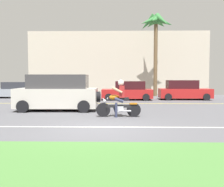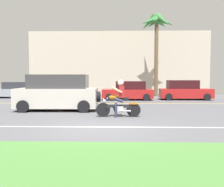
% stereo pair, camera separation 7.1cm
% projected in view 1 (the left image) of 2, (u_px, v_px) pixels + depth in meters
% --- Properties ---
extents(ground, '(56.00, 30.00, 0.04)m').
position_uv_depth(ground, '(103.00, 116.00, 11.99)').
color(ground, '#545459').
extents(grass_median, '(56.00, 3.80, 0.06)m').
position_uv_depth(grass_median, '(82.00, 168.00, 4.90)').
color(grass_median, '#477A38').
rests_on(grass_median, ground).
extents(lane_line_near, '(50.40, 0.12, 0.01)m').
position_uv_depth(lane_line_near, '(99.00, 127.00, 9.15)').
color(lane_line_near, silver).
rests_on(lane_line_near, ground).
extents(lane_line_far, '(50.40, 0.12, 0.01)m').
position_uv_depth(lane_line_far, '(108.00, 103.00, 17.60)').
color(lane_line_far, yellow).
rests_on(lane_line_far, ground).
extents(motorcyclist, '(2.05, 0.67, 1.72)m').
position_uv_depth(motorcyclist, '(119.00, 101.00, 11.51)').
color(motorcyclist, black).
rests_on(motorcyclist, ground).
extents(suv_nearby, '(4.60, 2.25, 1.97)m').
position_uv_depth(suv_nearby, '(58.00, 93.00, 13.88)').
color(suv_nearby, beige).
rests_on(suv_nearby, ground).
extents(parked_car_0, '(4.23, 2.17, 1.43)m').
position_uv_depth(parked_car_0, '(15.00, 90.00, 22.70)').
color(parked_car_0, '#8C939E').
rests_on(parked_car_0, ground).
extents(parked_car_1, '(4.04, 2.03, 1.60)m').
position_uv_depth(parked_car_1, '(71.00, 90.00, 21.30)').
color(parked_car_1, '#AD1E1E').
rests_on(parked_car_1, ground).
extents(parked_car_2, '(4.10, 2.00, 1.53)m').
position_uv_depth(parked_car_2, '(128.00, 91.00, 20.54)').
color(parked_car_2, '#AD1E1E').
rests_on(parked_car_2, ground).
extents(parked_car_3, '(4.21, 1.93, 1.61)m').
position_uv_depth(parked_car_3, '(184.00, 91.00, 20.73)').
color(parked_car_3, '#AD1E1E').
rests_on(parked_car_3, ground).
extents(palm_tree_0, '(3.57, 3.56, 8.13)m').
position_uv_depth(palm_tree_0, '(156.00, 27.00, 24.53)').
color(palm_tree_0, brown).
rests_on(palm_tree_0, ground).
extents(building_far, '(20.07, 4.00, 6.97)m').
position_uv_depth(building_far, '(118.00, 64.00, 29.72)').
color(building_far, beige).
rests_on(building_far, ground).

